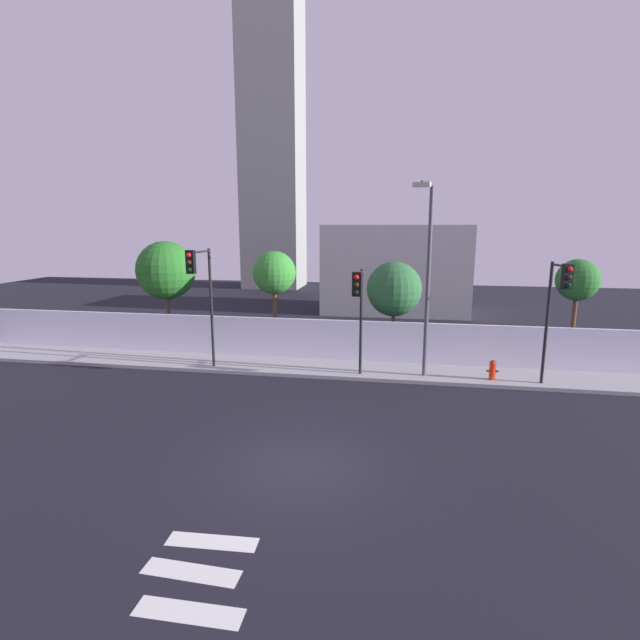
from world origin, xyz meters
The scene contains 15 objects.
ground_plane centered at (0.00, 0.00, 0.00)m, with size 80.00×80.00×0.00m, color black.
sidewalk centered at (0.00, 8.20, 0.07)m, with size 36.00×2.40×0.15m, color #999999.
perimeter_wall centered at (0.00, 9.49, 1.05)m, with size 36.00×0.18×1.80m, color silver.
crosswalk_marking centered at (-0.51, -4.53, 0.00)m, with size 3.81×3.06×0.01m.
traffic_light_left centered at (0.84, 6.85, 3.28)m, with size 0.35×1.51×4.26m.
traffic_light_center centered at (7.97, 7.02, 3.53)m, with size 0.49×1.22×4.64m.
traffic_light_right centered at (-5.49, 6.78, 3.81)m, with size 0.38×1.72×5.01m.
street_lamp_curbside centered at (3.38, 7.54, 4.50)m, with size 0.84×1.83×7.46m.
fire_hydrant centered at (6.05, 7.66, 0.57)m, with size 0.44×0.26×0.79m.
roadside_tree_leftmost centered at (-9.19, 11.00, 3.88)m, with size 2.91×2.91×5.34m.
roadside_tree_midleft centered at (-3.61, 11.00, 3.83)m, with size 2.08×2.08×4.90m.
roadside_tree_midright centered at (2.10, 11.00, 3.20)m, with size 2.54×2.54×4.48m.
roadside_tree_rightmost centered at (9.93, 11.00, 3.74)m, with size 1.80×1.80×4.68m.
low_building_distant centered at (1.96, 23.49, 3.07)m, with size 10.04×6.00×6.14m, color #ABABAB.
tower_on_skyline centered at (-10.25, 35.49, 15.16)m, with size 5.55×5.00×30.33m, color gray.
Camera 1 is at (2.43, -11.01, 6.07)m, focal length 26.61 mm.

